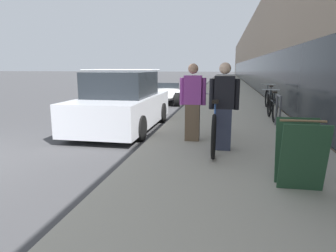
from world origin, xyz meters
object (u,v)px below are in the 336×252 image
cruiser_bike_nearest (272,107)px  vintage_roadster_curbside (165,94)px  person_rider (224,107)px  cruiser_bike_middle (269,99)px  sandwich_board_sign (300,154)px  person_bystander (193,103)px  parked_sedan_curbside (122,104)px  tandem_bicycle (215,125)px  bike_rack_hoop (278,108)px

cruiser_bike_nearest → vintage_roadster_curbside: size_ratio=0.41×
person_rider → cruiser_bike_middle: person_rider is taller
person_rider → sandwich_board_sign: 1.98m
person_bystander → vintage_roadster_curbside: bearing=105.4°
sandwich_board_sign → parked_sedan_curbside: parked_sedan_curbside is taller
person_bystander → cruiser_bike_middle: person_bystander is taller
person_bystander → parked_sedan_curbside: 2.58m
cruiser_bike_nearest → cruiser_bike_middle: cruiser_bike_middle is taller
cruiser_bike_nearest → cruiser_bike_middle: 2.32m
tandem_bicycle → vintage_roadster_curbside: bearing=108.2°
person_bystander → sandwich_board_sign: person_bystander is taller
vintage_roadster_curbside → bike_rack_hoop: bearing=-54.8°
cruiser_bike_middle → vintage_roadster_curbside: (-4.45, 2.48, -0.13)m
person_rider → cruiser_bike_middle: (1.64, 5.96, -0.44)m
parked_sedan_curbside → vintage_roadster_curbside: 6.34m
sandwich_board_sign → person_bystander: bearing=125.7°
tandem_bicycle → sandwich_board_sign: bearing=-60.4°
tandem_bicycle → bike_rack_hoop: 2.64m
person_bystander → sandwich_board_sign: (1.65, -2.29, -0.37)m
person_rider → cruiser_bike_nearest: size_ratio=0.95×
tandem_bicycle → parked_sedan_curbside: (-2.58, 1.77, 0.15)m
tandem_bicycle → bike_rack_hoop: tandem_bicycle is taller
tandem_bicycle → cruiser_bike_nearest: bearing=64.6°
cruiser_bike_middle → sandwich_board_sign: size_ratio=2.08×
person_rider → parked_sedan_curbside: bearing=142.3°
bike_rack_hoop → parked_sedan_curbside: parked_sedan_curbside is taller
bike_rack_hoop → person_rider: bearing=-119.5°
tandem_bicycle → cruiser_bike_middle: tandem_bicycle is taller
cruiser_bike_middle → parked_sedan_curbside: 5.83m
sandwich_board_sign → vintage_roadster_curbside: bearing=110.6°
parked_sedan_curbside → person_rider: bearing=-37.7°
vintage_roadster_curbside → cruiser_bike_nearest: bearing=-48.6°
tandem_bicycle → person_bystander: size_ratio=1.70×
tandem_bicycle → cruiser_bike_middle: 5.90m
bike_rack_hoop → cruiser_bike_middle: 3.50m
person_rider → bike_rack_hoop: size_ratio=1.94×
bike_rack_hoop → parked_sedan_curbside: 4.15m
parked_sedan_curbside → sandwich_board_sign: bearing=-45.5°
person_bystander → vintage_roadster_curbside: 8.14m
person_bystander → vintage_roadster_curbside: person_bystander is taller
bike_rack_hoop → vintage_roadster_curbside: size_ratio=0.20×
person_bystander → sandwich_board_sign: bearing=-54.3°
cruiser_bike_middle → tandem_bicycle: bearing=-107.7°
cruiser_bike_middle → vintage_roadster_curbside: cruiser_bike_middle is taller
person_rider → cruiser_bike_middle: bearing=74.6°
cruiser_bike_nearest → cruiser_bike_middle: size_ratio=0.92×
parked_sedan_curbside → vintage_roadster_curbside: bearing=90.7°
parked_sedan_curbside → tandem_bicycle: bearing=-34.4°
cruiser_bike_middle → parked_sedan_curbside: bearing=-138.7°
parked_sedan_curbside → person_bystander: bearing=-35.7°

